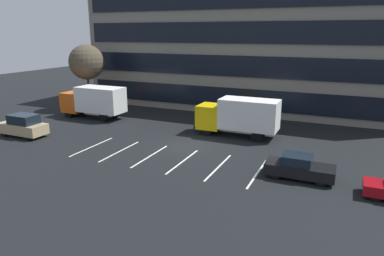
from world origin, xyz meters
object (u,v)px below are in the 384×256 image
object	(u,v)px
box_truck_yellow	(239,115)
box_truck_orange	(94,100)
suv_tan	(23,126)
sedan_black	(299,167)
bare_tree	(87,62)

from	to	relation	value
box_truck_yellow	box_truck_orange	xyz separation A→B (m)	(-16.65, 0.29, 0.00)
box_truck_orange	suv_tan	size ratio (longest dim) A/B	1.67
box_truck_orange	suv_tan	world-z (taller)	box_truck_orange
sedan_black	bare_tree	xyz separation A→B (m)	(-26.63, 11.44, 5.00)
box_truck_yellow	box_truck_orange	size ratio (longest dim) A/B	1.00
sedan_black	suv_tan	bearing A→B (deg)	-179.05
sedan_black	box_truck_orange	bearing A→B (deg)	160.97
suv_tan	bare_tree	world-z (taller)	bare_tree
box_truck_orange	box_truck_yellow	bearing A→B (deg)	-1.00
box_truck_orange	suv_tan	bearing A→B (deg)	-98.80
box_truck_yellow	sedan_black	world-z (taller)	box_truck_yellow
box_truck_yellow	sedan_black	xyz separation A→B (m)	(6.44, -7.67, -1.22)
box_truck_orange	sedan_black	bearing A→B (deg)	-19.03
box_truck_yellow	bare_tree	size ratio (longest dim) A/B	0.96
box_truck_yellow	sedan_black	bearing A→B (deg)	-50.00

